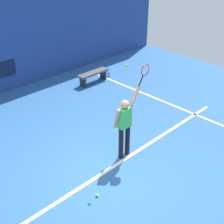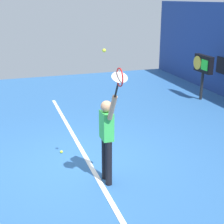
{
  "view_description": "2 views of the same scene",
  "coord_description": "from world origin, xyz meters",
  "px_view_note": "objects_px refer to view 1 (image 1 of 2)",
  "views": [
    {
      "loc": [
        -4.13,
        -4.36,
        5.23
      ],
      "look_at": [
        0.91,
        0.74,
        1.18
      ],
      "focal_mm": 49.92,
      "sensor_mm": 36.0,
      "label": 1
    },
    {
      "loc": [
        6.6,
        -1.49,
        3.5
      ],
      "look_at": [
        0.55,
        0.51,
        1.33
      ],
      "focal_mm": 53.96,
      "sensor_mm": 36.0,
      "label": 2
    }
  ],
  "objects_px": {
    "tennis_ball": "(127,65)",
    "spare_ball": "(97,195)",
    "tennis_player": "(125,124)",
    "water_bottle": "(109,74)",
    "court_bench": "(93,75)",
    "tennis_racket": "(145,71)"
  },
  "relations": [
    {
      "from": "tennis_racket",
      "to": "tennis_ball",
      "type": "height_order",
      "value": "tennis_ball"
    },
    {
      "from": "tennis_ball",
      "to": "water_bottle",
      "type": "distance_m",
      "value": 6.1
    },
    {
      "from": "court_bench",
      "to": "tennis_ball",
      "type": "bearing_deg",
      "value": -121.77
    },
    {
      "from": "court_bench",
      "to": "spare_ball",
      "type": "distance_m",
      "value": 6.48
    },
    {
      "from": "water_bottle",
      "to": "spare_ball",
      "type": "distance_m",
      "value": 7.07
    },
    {
      "from": "court_bench",
      "to": "water_bottle",
      "type": "height_order",
      "value": "court_bench"
    },
    {
      "from": "tennis_ball",
      "to": "court_bench",
      "type": "height_order",
      "value": "tennis_ball"
    },
    {
      "from": "tennis_racket",
      "to": "tennis_ball",
      "type": "distance_m",
      "value": 0.78
    },
    {
      "from": "tennis_ball",
      "to": "tennis_player",
      "type": "bearing_deg",
      "value": 89.53
    },
    {
      "from": "court_bench",
      "to": "spare_ball",
      "type": "bearing_deg",
      "value": -130.85
    },
    {
      "from": "tennis_ball",
      "to": "spare_ball",
      "type": "height_order",
      "value": "tennis_ball"
    },
    {
      "from": "tennis_racket",
      "to": "tennis_player",
      "type": "bearing_deg",
      "value": 179.65
    },
    {
      "from": "tennis_player",
      "to": "court_bench",
      "type": "bearing_deg",
      "value": 57.97
    },
    {
      "from": "tennis_player",
      "to": "water_bottle",
      "type": "relative_size",
      "value": 8.05
    },
    {
      "from": "water_bottle",
      "to": "spare_ball",
      "type": "height_order",
      "value": "water_bottle"
    },
    {
      "from": "tennis_player",
      "to": "spare_ball",
      "type": "relative_size",
      "value": 28.42
    },
    {
      "from": "tennis_player",
      "to": "water_bottle",
      "type": "height_order",
      "value": "tennis_player"
    },
    {
      "from": "spare_ball",
      "to": "court_bench",
      "type": "bearing_deg",
      "value": 49.15
    },
    {
      "from": "tennis_player",
      "to": "tennis_racket",
      "type": "height_order",
      "value": "tennis_racket"
    },
    {
      "from": "tennis_player",
      "to": "tennis_ball",
      "type": "relative_size",
      "value": 28.42
    },
    {
      "from": "water_bottle",
      "to": "spare_ball",
      "type": "relative_size",
      "value": 3.53
    },
    {
      "from": "court_bench",
      "to": "spare_ball",
      "type": "relative_size",
      "value": 20.59
    }
  ]
}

